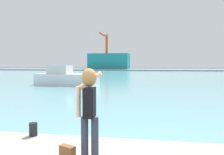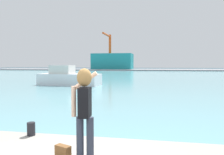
% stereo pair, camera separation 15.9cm
% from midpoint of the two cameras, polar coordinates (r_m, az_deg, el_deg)
% --- Properties ---
extents(ground_plane, '(220.00, 220.00, 0.00)m').
position_cam_midpoint_polar(ground_plane, '(53.68, 8.58, 0.62)').
color(ground_plane, '#334751').
extents(harbor_water, '(140.00, 100.00, 0.02)m').
position_cam_midpoint_polar(harbor_water, '(55.67, 8.64, 0.73)').
color(harbor_water, '#6BA8B2').
rests_on(harbor_water, ground_plane).
extents(far_shore_dock, '(140.00, 20.00, 0.41)m').
position_cam_midpoint_polar(far_shore_dock, '(95.64, 9.36, 1.88)').
color(far_shore_dock, gray).
rests_on(far_shore_dock, ground_plane).
extents(person_photographer, '(0.53, 0.55, 1.74)m').
position_cam_midpoint_polar(person_photographer, '(4.45, -6.65, -6.47)').
color(person_photographer, '#2D3342').
rests_on(person_photographer, quay_promenade).
extents(handbag, '(0.35, 0.25, 0.24)m').
position_cam_midpoint_polar(handbag, '(4.84, -11.80, -17.31)').
color(handbag, brown).
rests_on(handbag, quay_promenade).
extents(harbor_bollard, '(0.21, 0.21, 0.34)m').
position_cam_midpoint_polar(harbor_bollard, '(6.42, -19.32, -11.81)').
color(harbor_bollard, black).
rests_on(harbor_bollard, quay_promenade).
extents(boat_moored, '(7.32, 3.10, 2.29)m').
position_cam_midpoint_polar(boat_moored, '(27.44, -11.38, -0.08)').
color(boat_moored, white).
rests_on(boat_moored, harbor_water).
extents(warehouse_left, '(16.31, 10.55, 6.38)m').
position_cam_midpoint_polar(warehouse_left, '(98.14, -0.67, 3.93)').
color(warehouse_left, teal).
rests_on(warehouse_left, far_shore_dock).
extents(port_crane, '(1.00, 12.01, 13.99)m').
position_cam_midpoint_polar(port_crane, '(94.06, -1.58, 7.37)').
color(port_crane, '#D84C19').
rests_on(port_crane, far_shore_dock).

